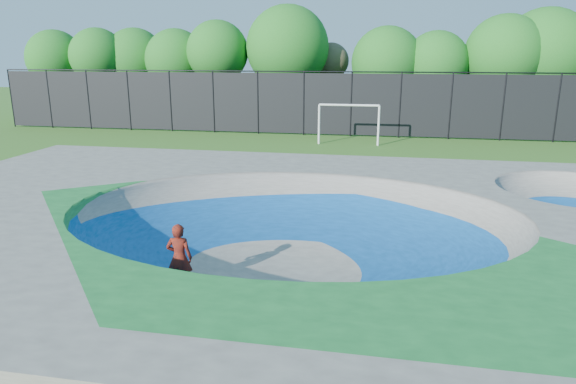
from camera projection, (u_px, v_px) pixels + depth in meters
name	position (u px, v px, depth m)	size (l,w,h in m)	color
ground	(292.00, 267.00, 12.69)	(120.00, 120.00, 0.00)	#305F1A
skate_deck	(292.00, 239.00, 12.49)	(22.00, 14.00, 1.50)	gray
skater	(179.00, 258.00, 11.24)	(0.57, 0.38, 1.57)	red
skateboard	(181.00, 290.00, 11.44)	(0.78, 0.22, 0.05)	black
soccer_goal	(349.00, 117.00, 29.22)	(3.52, 0.12, 2.32)	white
fence	(351.00, 103.00, 32.06)	(48.09, 0.09, 4.04)	black
treeline	(417.00, 55.00, 34.90)	(52.44, 7.43, 8.42)	#4B3A25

